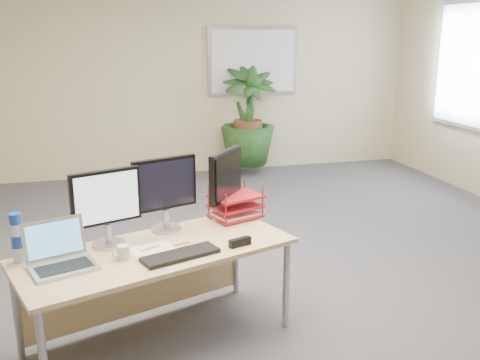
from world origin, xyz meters
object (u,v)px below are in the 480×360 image
object	(u,v)px
monitor_left	(106,203)
monitor_right	(165,189)
desk	(151,264)
floor_plant	(248,122)
laptop	(60,256)

from	to	relation	value
monitor_left	monitor_right	size ratio (longest dim) A/B	0.97
desk	monitor_left	distance (m)	0.48
floor_plant	monitor_right	size ratio (longest dim) A/B	3.02
floor_plant	laptop	bearing A→B (deg)	-118.94
monitor_right	laptop	size ratio (longest dim) A/B	1.16
monitor_left	laptop	distance (m)	0.42
floor_plant	desk	bearing A→B (deg)	-113.99
desk	monitor_left	bearing A→B (deg)	168.53
monitor_left	laptop	bearing A→B (deg)	-138.92
desk	monitor_right	distance (m)	0.49
monitor_right	laptop	bearing A→B (deg)	-147.21
floor_plant	monitor_left	distance (m)	4.32
desk	floor_plant	world-z (taller)	floor_plant
monitor_left	monitor_right	xyz separation A→B (m)	(0.38, 0.18, 0.01)
monitor_left	laptop	size ratio (longest dim) A/B	1.12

